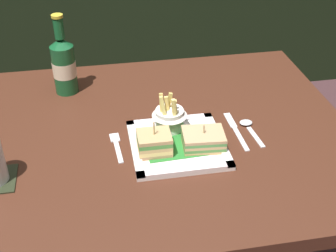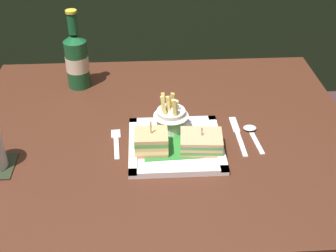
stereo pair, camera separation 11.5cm
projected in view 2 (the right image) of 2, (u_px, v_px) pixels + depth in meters
name	position (u px, v px, depth m)	size (l,w,h in m)	color
dining_table	(161.00, 166.00, 1.27)	(1.03, 0.84, 0.73)	#442316
square_plate	(176.00, 145.00, 1.14)	(0.23, 0.23, 0.02)	white
sandwich_half_left	(151.00, 142.00, 1.10)	(0.08, 0.07, 0.09)	tan
sandwich_half_right	(201.00, 142.00, 1.11)	(0.11, 0.09, 0.06)	tan
fries_cup	(171.00, 116.00, 1.17)	(0.09, 0.09, 0.11)	white
beer_bottle	(77.00, 59.00, 1.36)	(0.07, 0.07, 0.24)	#184E28
fork	(116.00, 142.00, 1.16)	(0.03, 0.13, 0.00)	silver
knife	(238.00, 134.00, 1.19)	(0.02, 0.18, 0.00)	silver
spoon	(252.00, 132.00, 1.19)	(0.04, 0.12, 0.01)	silver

